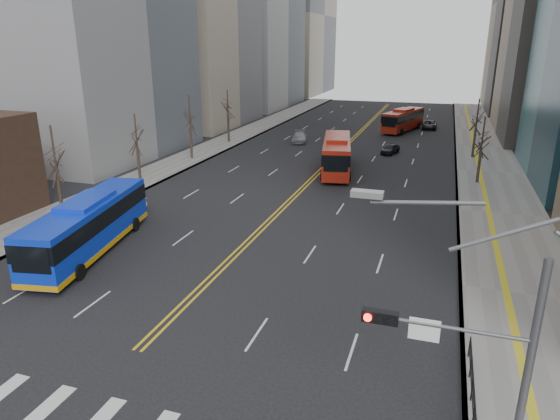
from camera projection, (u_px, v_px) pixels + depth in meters
name	position (u px, v px, depth m)	size (l,w,h in m)	color
sidewalk_right	(489.00, 172.00, 53.53)	(7.00, 130.00, 0.15)	gray
sidewalk_left	(203.00, 152.00, 63.53)	(5.00, 130.00, 0.15)	gray
centerline	(346.00, 145.00, 67.71)	(0.55, 100.00, 0.01)	gold
signal_mast	(475.00, 352.00, 14.37)	(5.37, 0.37, 9.39)	slate
pedestrian_railing	(473.00, 386.00, 19.10)	(0.06, 6.06, 1.02)	black
street_trees	(238.00, 131.00, 49.84)	(35.20, 47.20, 7.60)	#2F241D
blue_bus	(89.00, 224.00, 32.84)	(5.04, 13.08, 3.71)	#0E33D8
red_bus_near	(337.00, 152.00, 53.41)	(5.06, 12.35, 3.80)	#A62111
red_bus_far	(403.00, 119.00, 78.00)	(5.71, 11.42, 3.54)	#A62111
car_white	(116.00, 206.00, 40.11)	(1.68, 4.81, 1.58)	silver
car_dark_mid	(390.00, 149.00, 62.57)	(1.46, 3.62, 1.23)	black
car_silver	(299.00, 137.00, 69.85)	(1.98, 4.86, 1.41)	gray
car_dark_far	(429.00, 125.00, 80.50)	(2.17, 4.71, 1.31)	black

